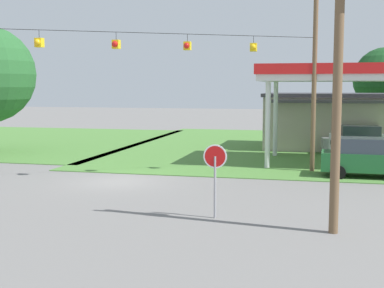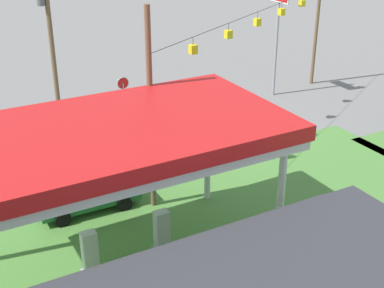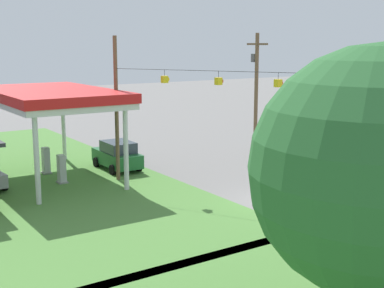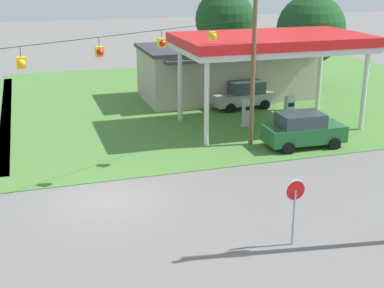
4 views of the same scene
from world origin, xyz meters
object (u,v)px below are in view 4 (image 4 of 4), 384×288
at_px(gas_station_canopy, 272,43).
at_px(stop_sign_roadside, 295,198).
at_px(tree_far_back, 311,29).
at_px(fuel_pump_far, 289,111).
at_px(gas_station_store, 225,71).
at_px(car_at_pumps_rear, 243,95).
at_px(fuel_pump_near, 247,114).
at_px(car_at_pumps_front, 303,130).
at_px(tree_behind_station, 225,19).

relative_size(gas_station_canopy, stop_sign_roadside, 4.52).
bearing_deg(tree_far_back, gas_station_canopy, -131.50).
bearing_deg(fuel_pump_far, gas_station_store, 99.49).
xyz_separation_m(car_at_pumps_rear, tree_far_back, (7.16, 3.84, 3.82)).
relative_size(car_at_pumps_rear, stop_sign_roadside, 1.75).
bearing_deg(fuel_pump_near, stop_sign_roadside, -106.70).
height_order(gas_station_store, car_at_pumps_front, gas_station_store).
bearing_deg(gas_station_store, fuel_pump_far, -80.51).
relative_size(fuel_pump_near, fuel_pump_far, 1.00).
bearing_deg(tree_behind_station, fuel_pump_near, -105.70).
height_order(fuel_pump_near, car_at_pumps_rear, car_at_pumps_rear).
height_order(gas_station_canopy, tree_behind_station, tree_behind_station).
height_order(fuel_pump_far, car_at_pumps_rear, car_at_pumps_rear).
distance_m(fuel_pump_near, tree_far_back, 12.64).
bearing_deg(gas_station_canopy, stop_sign_roadside, -111.92).
distance_m(gas_station_canopy, tree_behind_station, 15.79).
relative_size(gas_station_canopy, car_at_pumps_rear, 2.59).
bearing_deg(stop_sign_roadside, fuel_pump_far, -116.78).
relative_size(tree_behind_station, tree_far_back, 1.02).
distance_m(fuel_pump_far, car_at_pumps_rear, 4.59).
bearing_deg(gas_station_canopy, fuel_pump_near, -179.94).
height_order(fuel_pump_far, tree_behind_station, tree_behind_station).
distance_m(fuel_pump_near, stop_sign_roadside, 14.61).
xyz_separation_m(fuel_pump_near, tree_behind_station, (4.36, 15.52, 4.17)).
height_order(gas_station_canopy, fuel_pump_far, gas_station_canopy).
bearing_deg(gas_station_store, car_at_pumps_rear, -89.66).
distance_m(gas_station_store, fuel_pump_near, 8.07).
bearing_deg(gas_station_canopy, tree_far_back, 48.50).
height_order(fuel_pump_near, car_at_pumps_front, car_at_pumps_front).
relative_size(fuel_pump_far, tree_far_back, 0.23).
bearing_deg(fuel_pump_far, gas_station_canopy, 179.94).
relative_size(fuel_pump_near, car_at_pumps_front, 0.40).
bearing_deg(fuel_pump_near, car_at_pumps_front, -72.10).
bearing_deg(car_at_pumps_front, gas_station_canopy, 91.20).
bearing_deg(car_at_pumps_rear, stop_sign_roadside, 68.26).
relative_size(car_at_pumps_front, tree_far_back, 0.59).
bearing_deg(car_at_pumps_rear, fuel_pump_far, 101.99).
xyz_separation_m(gas_station_canopy, car_at_pumps_front, (-0.01, -4.40, -4.11)).
height_order(gas_station_store, car_at_pumps_rear, gas_station_store).
distance_m(gas_station_store, stop_sign_roadside, 22.54).
bearing_deg(car_at_pumps_front, fuel_pump_far, 73.20).
bearing_deg(gas_station_canopy, tree_behind_station, 79.30).
xyz_separation_m(gas_station_store, car_at_pumps_rear, (0.02, -3.43, -1.01)).
height_order(car_at_pumps_rear, tree_far_back, tree_far_back).
bearing_deg(fuel_pump_far, stop_sign_roadside, -116.78).
xyz_separation_m(gas_station_canopy, gas_station_store, (0.12, 7.84, -3.12)).
xyz_separation_m(fuel_pump_near, car_at_pumps_rear, (1.57, 4.41, 0.13)).
xyz_separation_m(gas_station_canopy, tree_far_back, (7.29, 8.24, -0.31)).
bearing_deg(car_at_pumps_rear, tree_far_back, -156.13).
bearing_deg(fuel_pump_near, fuel_pump_far, 0.00).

